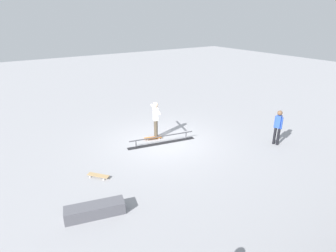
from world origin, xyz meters
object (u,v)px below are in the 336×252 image
object	(u,v)px
bystander_blue_shirt	(278,126)
grind_rail	(162,140)
skateboard_main	(153,138)
skate_ledge	(95,210)
loose_skateboard_natural	(98,175)
skater_main	(156,118)

from	to	relation	value
bystander_blue_shirt	grind_rail	bearing A→B (deg)	38.16
grind_rail	bystander_blue_shirt	world-z (taller)	bystander_blue_shirt
skateboard_main	skate_ledge	bearing A→B (deg)	58.88
grind_rail	loose_skateboard_natural	world-z (taller)	grind_rail
skater_main	bystander_blue_shirt	size ratio (longest dim) A/B	1.09
skater_main	loose_skateboard_natural	xyz separation A→B (m)	(3.47, 1.83, -0.93)
skater_main	skateboard_main	bearing A→B (deg)	124.52
skate_ledge	loose_skateboard_natural	size ratio (longest dim) A/B	2.25
grind_rail	skater_main	xyz separation A→B (m)	(-0.10, -0.67, 0.84)
skater_main	skateboard_main	size ratio (longest dim) A/B	2.09
grind_rail	skate_ledge	world-z (taller)	skate_ledge
skater_main	bystander_blue_shirt	world-z (taller)	skater_main
grind_rail	skateboard_main	bearing A→B (deg)	-68.99
skate_ledge	skater_main	world-z (taller)	skater_main
skate_ledge	skateboard_main	distance (m)	5.48
skate_ledge	skateboard_main	world-z (taller)	skate_ledge
skateboard_main	bystander_blue_shirt	bearing A→B (deg)	157.92
skateboard_main	bystander_blue_shirt	xyz separation A→B (m)	(-4.27, 3.45, 0.82)
skateboard_main	loose_skateboard_natural	world-z (taller)	same
skate_ledge	bystander_blue_shirt	distance (m)	8.37
grind_rail	bystander_blue_shirt	xyz separation A→B (m)	(-4.16, 2.85, 0.73)
grind_rail	skater_main	bearing A→B (deg)	-87.20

